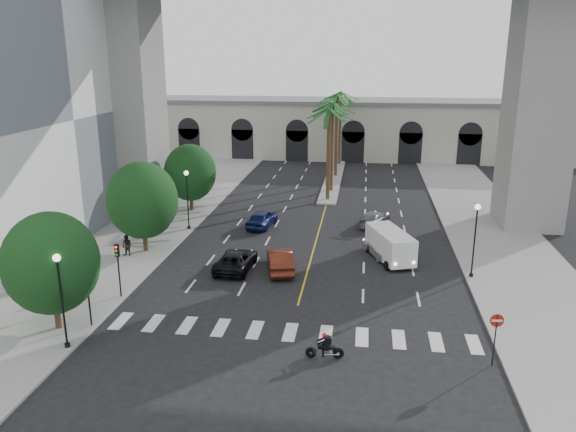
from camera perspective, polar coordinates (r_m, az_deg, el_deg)
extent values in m
plane|color=black|center=(33.45, 0.58, -10.53)|extent=(140.00, 140.00, 0.00)
cube|color=gray|center=(50.69, -14.24, -1.48)|extent=(8.00, 100.00, 0.15)
cube|color=gray|center=(48.39, 20.92, -2.92)|extent=(8.00, 100.00, 0.15)
cube|color=gray|center=(69.37, 4.61, 3.72)|extent=(2.00, 24.00, 0.20)
cube|color=beige|center=(85.43, 5.37, 8.71)|extent=(70.00, 10.00, 8.00)
cube|color=slate|center=(84.99, 5.45, 11.55)|extent=(71.00, 10.50, 0.50)
cube|color=gray|center=(53.89, 24.11, 9.88)|extent=(5.00, 6.00, 20.80)
cube|color=gray|center=(56.43, -15.67, 10.90)|extent=(5.00, 6.00, 20.80)
cylinder|color=#47331E|center=(58.67, 4.12, 6.06)|extent=(0.40, 0.40, 9.50)
cylinder|color=#47331E|center=(62.57, 4.47, 6.83)|extent=(0.40, 0.40, 9.80)
cylinder|color=#47331E|center=(66.57, 4.42, 7.18)|extent=(0.40, 0.40, 9.30)
cylinder|color=#47331E|center=(70.44, 4.93, 7.99)|extent=(0.40, 0.40, 10.10)
cylinder|color=#47331E|center=(74.44, 4.90, 8.24)|extent=(0.40, 0.40, 9.60)
cylinder|color=#47331E|center=(78.37, 5.29, 8.74)|extent=(0.40, 0.40, 9.90)
cylinder|color=#382616|center=(34.41, -22.41, -8.89)|extent=(0.36, 0.36, 2.34)
ellipsoid|color=black|center=(33.35, -22.93, -4.42)|extent=(5.20, 5.20, 5.72)
cylinder|color=#382616|center=(45.21, -14.31, -2.12)|extent=(0.36, 0.36, 2.45)
ellipsoid|color=black|center=(44.38, -14.58, 1.55)|extent=(5.44, 5.44, 5.98)
cylinder|color=#382616|center=(56.05, -9.78, 1.60)|extent=(0.36, 0.36, 2.27)
ellipsoid|color=black|center=(55.42, -9.91, 4.37)|extent=(5.04, 5.04, 5.54)
cylinder|color=black|center=(32.53, -21.49, -12.21)|extent=(0.28, 0.28, 0.36)
cylinder|color=black|center=(31.50, -21.95, -8.32)|extent=(0.11, 0.11, 5.00)
sphere|color=white|center=(30.58, -22.45, -3.96)|extent=(0.40, 0.40, 0.40)
cylinder|color=black|center=(50.34, -10.02, -1.22)|extent=(0.28, 0.28, 0.36)
cylinder|color=black|center=(49.68, -10.16, 1.44)|extent=(0.11, 0.11, 5.00)
sphere|color=white|center=(49.10, -10.30, 4.32)|extent=(0.40, 0.40, 0.40)
cylinder|color=black|center=(41.17, 18.10, -5.80)|extent=(0.28, 0.28, 0.36)
cylinder|color=black|center=(40.36, 18.40, -2.61)|extent=(0.11, 0.11, 5.00)
sphere|color=white|center=(39.65, 18.72, 0.88)|extent=(0.40, 0.40, 0.40)
cylinder|color=black|center=(33.77, -19.58, -7.98)|extent=(0.10, 0.10, 3.50)
cube|color=black|center=(33.21, -19.82, -5.61)|extent=(0.25, 0.18, 0.80)
cylinder|color=black|center=(37.06, -16.79, -5.54)|extent=(0.10, 0.10, 3.50)
cube|color=black|center=(36.55, -16.98, -3.36)|extent=(0.25, 0.18, 0.80)
cylinder|color=black|center=(29.62, 2.35, -13.69)|extent=(0.59, 0.15, 0.58)
cylinder|color=black|center=(29.65, 5.11, -13.72)|extent=(0.59, 0.15, 0.58)
cube|color=silver|center=(29.59, 3.83, -13.58)|extent=(0.41, 0.30, 0.25)
cube|color=black|center=(29.45, 3.55, -13.12)|extent=(0.55, 0.26, 0.19)
cube|color=black|center=(29.48, 4.42, -13.19)|extent=(0.45, 0.27, 0.12)
cylinder|color=black|center=(29.35, 2.79, -12.75)|extent=(0.07, 0.53, 0.03)
cube|color=black|center=(29.30, 3.99, -12.57)|extent=(0.28, 0.39, 0.50)
cube|color=black|center=(29.28, 4.30, -12.49)|extent=(0.16, 0.30, 0.37)
sphere|color=red|center=(29.14, 3.73, -12.00)|extent=(0.25, 0.25, 0.25)
imported|color=silver|center=(43.74, 9.51, -3.09)|extent=(3.32, 4.78, 1.51)
imported|color=#531D10|center=(40.30, -0.83, -4.51)|extent=(2.76, 5.06, 1.58)
imported|color=black|center=(40.73, -5.31, -4.49)|extent=(2.58, 5.14, 1.40)
imported|color=slate|center=(51.35, 8.73, -0.25)|extent=(3.23, 4.92, 1.33)
imported|color=#111A50|center=(50.40, -2.65, -0.25)|extent=(2.53, 4.80, 1.56)
cube|color=white|center=(42.83, 10.33, -2.80)|extent=(3.75, 5.71, 1.98)
cube|color=black|center=(40.57, 11.73, -3.60)|extent=(1.80, 0.88, 0.84)
cylinder|color=black|center=(41.16, 10.07, -4.98)|extent=(0.51, 0.75, 0.69)
cylinder|color=black|center=(41.90, 12.45, -4.73)|extent=(0.51, 0.75, 0.69)
cylinder|color=black|center=(44.44, 8.21, -3.28)|extent=(0.51, 0.75, 0.69)
cylinder|color=black|center=(45.12, 10.45, -3.08)|extent=(0.51, 0.75, 0.69)
imported|color=black|center=(38.30, -20.12, -6.39)|extent=(0.71, 0.59, 1.66)
imported|color=black|center=(44.40, -16.04, -2.92)|extent=(0.92, 0.78, 1.67)
cylinder|color=black|center=(30.22, 20.26, -11.78)|extent=(0.06, 0.06, 2.76)
cylinder|color=#A0190B|center=(29.74, 20.47, -9.92)|extent=(0.69, 0.08, 0.69)
cube|color=silver|center=(29.74, 20.47, -9.92)|extent=(0.53, 0.06, 0.11)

